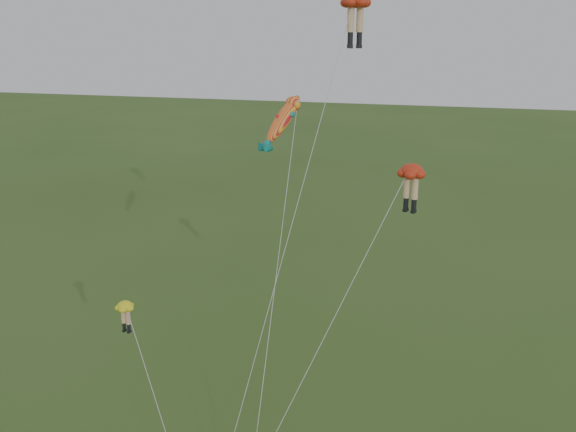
# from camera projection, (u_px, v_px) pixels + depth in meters

# --- Properties ---
(legs_kite_red_high) EXTENTS (5.60, 12.24, 23.46)m
(legs_kite_red_high) POSITION_uv_depth(u_px,v_px,m) (354.00, 9.00, 33.45)
(legs_kite_red_high) COLOR red
(legs_kite_red_high) RESTS_ON ground
(legs_kite_red_mid) EXTENTS (7.76, 8.88, 15.51)m
(legs_kite_red_mid) POSITION_uv_depth(u_px,v_px,m) (409.00, 180.00, 30.57)
(legs_kite_red_mid) COLOR red
(legs_kite_red_mid) RESTS_ON ground
(legs_kite_yellow) EXTENTS (5.56, 4.63, 8.97)m
(legs_kite_yellow) POSITION_uv_depth(u_px,v_px,m) (128.00, 317.00, 31.12)
(legs_kite_yellow) COLOR yellow
(legs_kite_yellow) RESTS_ON ground
(fish_kite) EXTENTS (2.30, 10.63, 18.40)m
(fish_kite) POSITION_uv_depth(u_px,v_px,m) (283.00, 121.00, 34.45)
(fish_kite) COLOR yellow
(fish_kite) RESTS_ON ground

